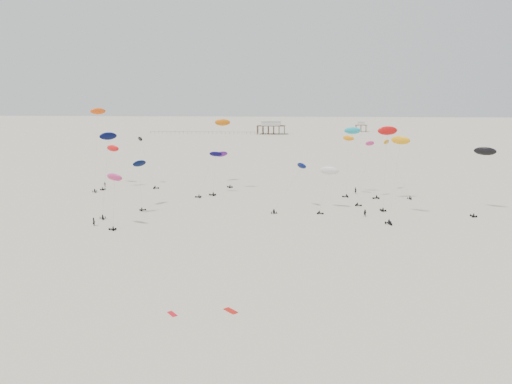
# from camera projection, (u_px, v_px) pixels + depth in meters

# --- Properties ---
(ground_plane) EXTENTS (900.00, 900.00, 0.00)m
(ground_plane) POSITION_uv_depth(u_px,v_px,m) (276.00, 160.00, 224.71)
(ground_plane) COLOR beige
(pavilion_main) EXTENTS (21.00, 13.00, 9.80)m
(pavilion_main) POSITION_uv_depth(u_px,v_px,m) (271.00, 128.00, 371.43)
(pavilion_main) COLOR brown
(pavilion_main) RESTS_ON ground
(pavilion_small) EXTENTS (9.00, 7.00, 8.00)m
(pavilion_small) POSITION_uv_depth(u_px,v_px,m) (361.00, 127.00, 395.36)
(pavilion_small) COLOR brown
(pavilion_small) RESTS_ON ground
(pier_fence) EXTENTS (80.20, 0.20, 1.50)m
(pier_fence) POSITION_uv_depth(u_px,v_px,m) (202.00, 133.00, 376.21)
(pier_fence) COLOR black
(pier_fence) RESTS_ON ground
(rig_0) EXTENTS (6.84, 12.82, 20.02)m
(rig_0) POSITION_uv_depth(u_px,v_px,m) (398.00, 160.00, 116.85)
(rig_0) COLOR black
(rig_0) RESTS_ON ground
(rig_1) EXTENTS (9.22, 10.75, 13.90)m
(rig_1) POSITION_uv_depth(u_px,v_px,m) (291.00, 183.00, 126.37)
(rig_1) COLOR black
(rig_1) RESTS_ON ground
(rig_2) EXTENTS (4.22, 6.61, 12.65)m
(rig_2) POSITION_uv_depth(u_px,v_px,m) (215.00, 166.00, 146.26)
(rig_2) COLOR black
(rig_2) RESTS_ON ground
(rig_3) EXTENTS (7.13, 15.76, 19.57)m
(rig_3) POSITION_uv_depth(u_px,v_px,m) (394.00, 159.00, 146.79)
(rig_3) COLOR black
(rig_3) RESTS_ON ground
(rig_4) EXTENTS (4.23, 6.39, 20.29)m
(rig_4) POSITION_uv_depth(u_px,v_px,m) (107.00, 159.00, 117.09)
(rig_4) COLOR black
(rig_4) RESTS_ON ground
(rig_5) EXTENTS (5.10, 9.13, 12.64)m
(rig_5) POSITION_uv_depth(u_px,v_px,m) (140.00, 171.00, 129.15)
(rig_5) COLOR black
(rig_5) RESTS_ON ground
(rig_6) EXTENTS (4.77, 9.09, 25.03)m
(rig_6) POSITION_uv_depth(u_px,v_px,m) (97.00, 129.00, 150.87)
(rig_6) COLOR black
(rig_6) RESTS_ON ground
(rig_7) EXTENTS (9.40, 10.66, 17.20)m
(rig_7) POSITION_uv_depth(u_px,v_px,m) (146.00, 156.00, 159.06)
(rig_7) COLOR black
(rig_7) RESTS_ON ground
(rig_8) EXTENTS (8.38, 11.79, 17.20)m
(rig_8) POSITION_uv_depth(u_px,v_px,m) (484.00, 158.00, 124.10)
(rig_8) COLOR black
(rig_8) RESTS_ON ground
(rig_9) EXTENTS (9.95, 9.49, 20.40)m
(rig_9) POSITION_uv_depth(u_px,v_px,m) (357.00, 143.00, 144.07)
(rig_9) COLOR black
(rig_9) RESTS_ON ground
(rig_10) EXTENTS (4.91, 6.45, 12.13)m
(rig_10) POSITION_uv_depth(u_px,v_px,m) (114.00, 185.00, 109.32)
(rig_10) COLOR black
(rig_10) RESTS_ON ground
(rig_11) EXTENTS (6.72, 14.31, 19.20)m
(rig_11) POSITION_uv_depth(u_px,v_px,m) (365.00, 166.00, 136.64)
(rig_11) COLOR black
(rig_11) RESTS_ON ground
(rig_12) EXTENTS (3.87, 5.91, 17.54)m
(rig_12) POSITION_uv_depth(u_px,v_px,m) (348.00, 155.00, 142.67)
(rig_12) COLOR black
(rig_12) RESTS_ON ground
(rig_13) EXTENTS (8.66, 14.44, 23.62)m
(rig_13) POSITION_uv_depth(u_px,v_px,m) (219.00, 134.00, 148.77)
(rig_13) COLOR black
(rig_13) RESTS_ON ground
(rig_14) EXTENTS (6.04, 9.42, 11.84)m
(rig_14) POSITION_uv_depth(u_px,v_px,m) (328.00, 175.00, 126.76)
(rig_14) COLOR black
(rig_14) RESTS_ON ground
(rig_15) EXTENTS (6.69, 16.58, 22.63)m
(rig_15) POSITION_uv_depth(u_px,v_px,m) (387.00, 140.00, 134.02)
(rig_15) COLOR black
(rig_15) RESTS_ON ground
(rig_16) EXTENTS (5.43, 15.72, 16.24)m
(rig_16) POSITION_uv_depth(u_px,v_px,m) (112.00, 153.00, 162.20)
(rig_16) COLOR black
(rig_16) RESTS_ON ground
(rig_17) EXTENTS (8.01, 15.97, 15.16)m
(rig_17) POSITION_uv_depth(u_px,v_px,m) (223.00, 159.00, 166.14)
(rig_17) COLOR black
(rig_17) RESTS_ON ground
(spectator_0) EXTENTS (0.97, 0.88, 2.21)m
(spectator_0) POSITION_uv_depth(u_px,v_px,m) (94.00, 226.00, 111.55)
(spectator_0) COLOR black
(spectator_0) RESTS_ON ground
(spectator_1) EXTENTS (1.14, 1.06, 2.03)m
(spectator_1) POSITION_uv_depth(u_px,v_px,m) (365.00, 217.00, 119.94)
(spectator_1) COLOR black
(spectator_1) RESTS_ON ground
(spectator_2) EXTENTS (1.15, 0.65, 1.91)m
(spectator_2) POSITION_uv_depth(u_px,v_px,m) (105.00, 187.00, 158.26)
(spectator_2) COLOR black
(spectator_2) RESTS_ON ground
(spectator_3) EXTENTS (0.96, 0.94, 2.18)m
(spectator_3) POSITION_uv_depth(u_px,v_px,m) (355.00, 194.00, 148.02)
(spectator_3) COLOR black
(spectator_3) RESTS_ON ground
(grounded_kite_a) EXTENTS (2.19, 2.19, 0.08)m
(grounded_kite_a) POSITION_uv_depth(u_px,v_px,m) (231.00, 311.00, 67.58)
(grounded_kite_a) COLOR #B7120B
(grounded_kite_a) RESTS_ON ground
(grounded_kite_b) EXTENTS (1.68, 1.84, 0.07)m
(grounded_kite_b) POSITION_uv_depth(u_px,v_px,m) (172.00, 314.00, 66.63)
(grounded_kite_b) COLOR red
(grounded_kite_b) RESTS_ON ground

